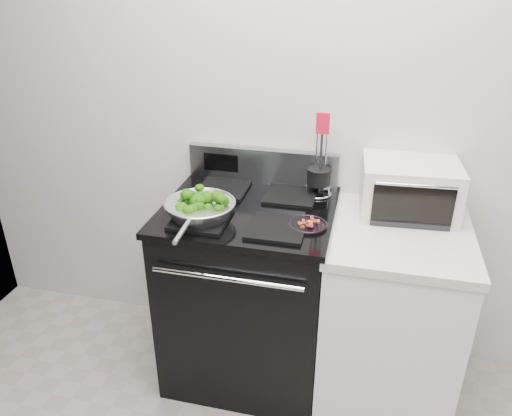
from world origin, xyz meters
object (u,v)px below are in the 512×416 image
(toaster_oven, at_px, (409,188))
(gas_range, at_px, (249,290))
(bacon_plate, at_px, (308,223))
(skillet, at_px, (200,208))
(utensil_holder, at_px, (318,181))

(toaster_oven, bearing_deg, gas_range, -169.27)
(bacon_plate, bearing_deg, skillet, -175.17)
(gas_range, xyz_separation_m, toaster_oven, (0.71, 0.18, 0.55))
(gas_range, xyz_separation_m, skillet, (-0.18, -0.15, 0.51))
(skillet, distance_m, toaster_oven, 0.95)
(gas_range, xyz_separation_m, bacon_plate, (0.29, -0.11, 0.48))
(utensil_holder, relative_size, toaster_oven, 0.92)
(skillet, height_order, bacon_plate, skillet)
(gas_range, bearing_deg, bacon_plate, -21.43)
(utensil_holder, bearing_deg, skillet, -142.25)
(bacon_plate, height_order, toaster_oven, toaster_oven)
(gas_range, height_order, toaster_oven, toaster_oven)
(skillet, xyz_separation_m, toaster_oven, (0.89, 0.34, 0.04))
(skillet, height_order, toaster_oven, toaster_oven)
(utensil_holder, xyz_separation_m, toaster_oven, (0.42, -0.04, 0.02))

